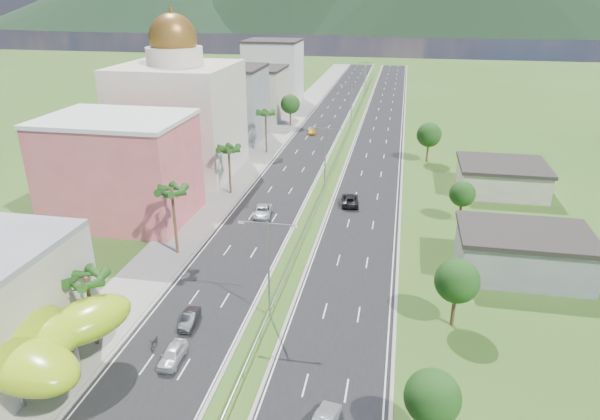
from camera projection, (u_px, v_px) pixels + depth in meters
The scene contains 33 objects.
ground at pixel (243, 377), 48.05m from camera, with size 500.00×500.00×0.00m, color #2D5119.
road_left at pixel (318, 132), 131.06m from camera, with size 11.00×260.00×0.04m, color black.
road_right at pixel (380, 135), 128.45m from camera, with size 11.00×260.00×0.04m, color black.
sidewalk_left at pixel (280, 130), 132.70m from camera, with size 7.00×260.00×0.12m, color gray.
median_guardrail at pixel (340, 151), 113.18m from camera, with size 0.10×216.06×0.76m.
streetlight_median_b at pixel (268, 260), 54.55m from camera, with size 6.04×0.25×11.00m.
streetlight_median_c at pixel (325, 152), 90.87m from camera, with size 6.04×0.25×11.00m.
streetlight_median_d at pixel (352, 102), 131.73m from camera, with size 6.04×0.25×11.00m.
streetlight_median_e at pixel (366, 75), 172.59m from camera, with size 6.04×0.25×11.00m.
lime_canopy at pixel (4, 332), 45.98m from camera, with size 18.00×15.00×7.40m.
pink_shophouse at pixel (121, 171), 79.11m from camera, with size 20.00×15.00×15.00m, color #D3565C.
domed_building at pixel (179, 112), 98.53m from camera, with size 20.00×20.00×28.70m.
midrise_grey at pixel (228, 104), 122.33m from camera, with size 16.00×15.00×16.00m, color gray.
midrise_beige at pixel (254, 94), 142.88m from camera, with size 16.00×15.00×13.00m, color #ACA08E.
midrise_white at pixel (273, 72), 162.81m from camera, with size 16.00×15.00×18.00m, color silver.
shed_near at pixel (523, 254), 64.92m from camera, with size 15.00×10.00×5.00m, color gray.
shed_far at pixel (501, 179), 91.93m from camera, with size 14.00×12.00×4.40m, color #ACA08E.
palm_tree_b at pixel (86, 282), 49.86m from camera, with size 3.60×3.60×8.10m.
palm_tree_c at pixel (172, 193), 67.48m from camera, with size 3.60×3.60×9.60m.
palm_tree_d at pixel (229, 151), 88.73m from camera, with size 3.60×3.60×8.60m.
palm_tree_e at pixel (266, 114), 111.13m from camera, with size 3.60×3.60×9.40m.
leafy_tree_lfar at pixel (290, 104), 134.87m from camera, with size 4.90×4.90×8.05m.
leafy_tree_ra at pixel (432, 398), 38.90m from camera, with size 4.20×4.20×6.90m.
leafy_tree_rb at pixel (457, 281), 53.66m from camera, with size 4.55×4.55×7.47m.
leafy_tree_rc at pixel (462, 194), 78.87m from camera, with size 3.85×3.85×6.33m.
leafy_tree_rd at pixel (429, 135), 106.35m from camera, with size 4.90×4.90×8.05m.
mountain_ridge at pixel (465, 32), 446.21m from camera, with size 860.00×140.00×90.00m, color black, non-canonical shape.
car_white_near_left at pixel (173, 354), 49.84m from camera, with size 1.73×4.30×1.47m, color silver.
car_dark_left at pixel (190, 319), 55.34m from camera, with size 1.42×4.07×1.34m, color black.
car_silver_mid_left at pixel (263, 211), 81.99m from camera, with size 2.51×5.44×1.51m, color #B5B9BE.
car_yellow_far_left at pixel (312, 131), 129.19m from camera, with size 1.75×4.30×1.25m, color orange.
car_dark_far_right at pixel (350, 200), 86.41m from camera, with size 2.64×5.73×1.59m, color black.
motorcycle at pixel (154, 341), 51.95m from camera, with size 0.59×1.96×1.25m, color black.
Camera 1 is at (12.30, -37.02, 32.25)m, focal length 32.00 mm.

